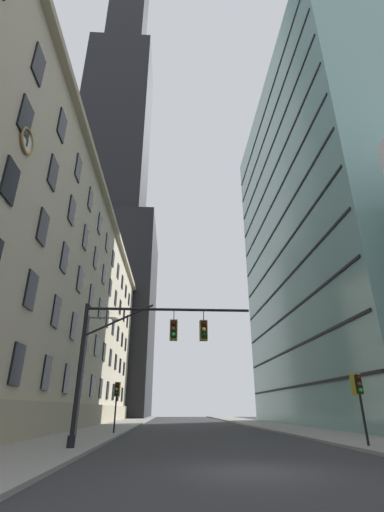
{
  "coord_description": "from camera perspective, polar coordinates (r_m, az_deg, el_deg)",
  "views": [
    {
      "loc": [
        -2.53,
        -12.51,
        1.77
      ],
      "look_at": [
        -0.54,
        24.07,
        17.57
      ],
      "focal_mm": 24.9,
      "sensor_mm": 36.0,
      "label": 1
    }
  ],
  "objects": [
    {
      "name": "traffic_signal_mast",
      "position": [
        18.68,
        -6.62,
        -13.54
      ],
      "size": [
        8.7,
        0.63,
        6.71
      ],
      "color": "black",
      "rests_on": "sidewalk_left"
    },
    {
      "name": "station_building",
      "position": [
        45.75,
        -23.66,
        -7.55
      ],
      "size": [
        15.68,
        69.91,
        25.46
      ],
      "color": "#BCAF93",
      "rests_on": "ground"
    },
    {
      "name": "street_lamppost",
      "position": [
        26.24,
        -16.34,
        -15.9
      ],
      "size": [
        2.28,
        0.32,
        7.77
      ],
      "color": "#47474C",
      "rests_on": "sidewalk_left"
    },
    {
      "name": "traffic_light_near_right",
      "position": [
        20.99,
        25.1,
        -18.64
      ],
      "size": [
        0.4,
        0.63,
        3.28
      ],
      "color": "black",
      "rests_on": "sidewalk_right"
    },
    {
      "name": "ground_plane",
      "position": [
        12.89,
        9.64,
        -31.17
      ],
      "size": [
        102.0,
        160.0,
        0.1
      ],
      "primitive_type": "cube",
      "color": "#303033"
    },
    {
      "name": "traffic_light_far_left",
      "position": [
        29.51,
        -11.96,
        -20.59
      ],
      "size": [
        0.4,
        0.63,
        3.51
      ],
      "color": "black",
      "rests_on": "sidewalk_left"
    },
    {
      "name": "dark_skyscraper",
      "position": [
        106.63,
        -12.76,
        12.97
      ],
      "size": [
        26.89,
        26.89,
        210.57
      ],
      "color": "black",
      "rests_on": "ground"
    },
    {
      "name": "glass_office_midrise",
      "position": [
        51.96,
        21.53,
        4.2
      ],
      "size": [
        15.68,
        38.44,
        48.73
      ],
      "color": "gray",
      "rests_on": "ground"
    }
  ]
}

